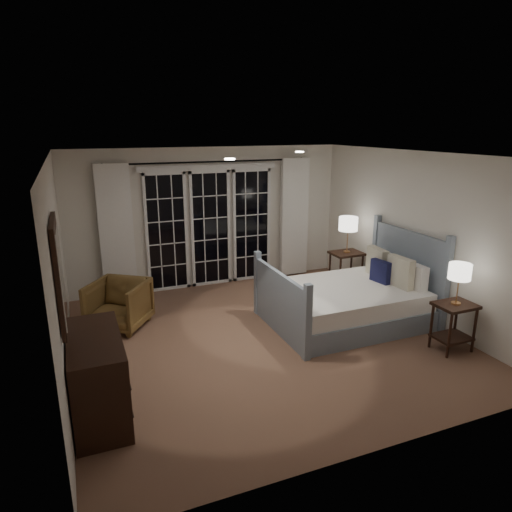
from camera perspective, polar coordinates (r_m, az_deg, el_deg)
name	(u,v)px	position (r m, az deg, el deg)	size (l,w,h in m)	color
floor	(264,338)	(6.46, 0.99, -10.20)	(5.00, 5.00, 0.00)	brown
ceiling	(265,155)	(5.81, 1.11, 12.53)	(5.00, 5.00, 0.00)	silver
wall_left	(59,274)	(5.56, -23.36, -2.09)	(0.02, 5.00, 2.50)	silver
wall_right	(415,235)	(7.34, 19.29, 2.48)	(0.02, 5.00, 2.50)	silver
wall_back	(210,218)	(8.31, -5.80, 4.79)	(5.00, 0.02, 2.50)	silver
wall_front	(383,325)	(3.97, 15.58, -8.37)	(5.00, 0.02, 2.50)	silver
french_doors	(211,227)	(8.30, -5.69, 3.66)	(2.50, 0.04, 2.20)	black
curtain_rod	(210,162)	(8.08, -5.80, 11.64)	(0.03, 0.03, 3.50)	black
curtain_left	(116,232)	(7.92, -17.06, 2.86)	(0.55, 0.10, 2.25)	white
curtain_right	(294,218)	(8.82, 4.80, 4.81)	(0.55, 0.10, 2.25)	white
downlight_a	(300,152)	(6.69, 5.47, 12.83)	(0.12, 0.12, 0.01)	white
downlight_b	(230,159)	(5.22, -3.31, 12.01)	(0.12, 0.12, 0.01)	white
bed	(349,300)	(7.00, 11.60, -5.47)	(2.24, 1.61, 1.31)	gray
nightstand_left	(454,320)	(6.50, 23.48, -7.31)	(0.50, 0.40, 0.65)	black
nightstand_right	(346,265)	(8.27, 11.18, -1.10)	(0.54, 0.43, 0.70)	black
lamp_left	(460,272)	(6.29, 24.13, -1.86)	(0.28, 0.28, 0.54)	tan
lamp_right	(348,224)	(8.09, 11.46, 3.92)	(0.33, 0.33, 0.63)	tan
armchair	(119,305)	(6.93, -16.80, -5.84)	(0.75, 0.78, 0.71)	brown
dresser	(98,376)	(4.98, -19.18, -14.04)	(0.52, 1.22, 0.86)	black
mirror	(59,273)	(4.55, -23.42, -1.98)	(0.05, 0.85, 1.00)	black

